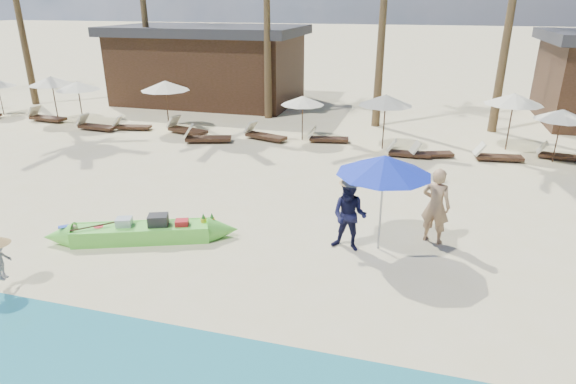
# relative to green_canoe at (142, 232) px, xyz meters

# --- Properties ---
(ground) EXTENTS (240.00, 240.00, 0.00)m
(ground) POSITION_rel_green_canoe_xyz_m (2.27, -0.40, -0.23)
(ground) COLOR beige
(ground) RESTS_ON ground
(green_canoe) EXTENTS (5.13, 2.23, 0.68)m
(green_canoe) POSITION_rel_green_canoe_xyz_m (0.00, 0.00, 0.00)
(green_canoe) COLOR #68E947
(green_canoe) RESTS_ON ground
(tourist) EXTENTS (0.81, 0.66, 1.93)m
(tourist) POSITION_rel_green_canoe_xyz_m (7.02, 1.91, 0.73)
(tourist) COLOR tan
(tourist) RESTS_ON ground
(vendor_green) EXTENTS (0.95, 0.79, 1.76)m
(vendor_green) POSITION_rel_green_canoe_xyz_m (5.05, 0.93, 0.65)
(vendor_green) COLOR black
(vendor_green) RESTS_ON ground
(vendor_yellow) EXTENTS (0.43, 0.62, 0.88)m
(vendor_yellow) POSITION_rel_green_canoe_xyz_m (-1.67, -2.64, 0.39)
(vendor_yellow) COLOR gray
(vendor_yellow) RESTS_ON ground
(blue_umbrella) EXTENTS (2.21, 2.21, 2.37)m
(blue_umbrella) POSITION_rel_green_canoe_xyz_m (5.76, 1.15, 1.92)
(blue_umbrella) COLOR #99999E
(blue_umbrella) RESTS_ON ground
(resort_parasol_2) EXTENTS (2.14, 2.14, 2.21)m
(resort_parasol_2) POSITION_rel_green_canoe_xyz_m (-11.08, 10.39, 1.76)
(resort_parasol_2) COLOR #3C2218
(resort_parasol_2) RESTS_ON ground
(lounger_2_left) EXTENTS (2.04, 0.80, 0.68)m
(lounger_2_left) POSITION_rel_green_canoe_xyz_m (-11.58, 10.13, -0.00)
(lounger_2_left) COLOR #3C2218
(lounger_2_left) RESTS_ON ground
(resort_parasol_3) EXTENTS (2.02, 2.02, 2.08)m
(resort_parasol_3) POSITION_rel_green_canoe_xyz_m (-9.33, 10.04, 1.65)
(resort_parasol_3) COLOR #3C2218
(resort_parasol_3) RESTS_ON ground
(lounger_3_left) EXTENTS (1.94, 0.71, 0.65)m
(lounger_3_left) POSITION_rel_green_canoe_xyz_m (-8.11, 9.27, -0.01)
(lounger_3_left) COLOR #3C2218
(lounger_3_left) RESTS_ON ground
(lounger_3_right) EXTENTS (1.77, 0.83, 0.58)m
(lounger_3_right) POSITION_rel_green_canoe_xyz_m (-6.54, 9.75, -0.04)
(lounger_3_right) COLOR #3C2218
(lounger_3_right) RESTS_ON ground
(resort_parasol_4) EXTENTS (2.20, 2.20, 2.26)m
(resort_parasol_4) POSITION_rel_green_canoe_xyz_m (-4.83, 10.27, 1.81)
(resort_parasol_4) COLOR #3C2218
(resort_parasol_4) RESTS_ON ground
(lounger_4_left) EXTENTS (2.07, 1.12, 0.67)m
(lounger_4_left) POSITION_rel_green_canoe_xyz_m (-3.75, 9.81, -0.00)
(lounger_4_left) COLOR #3C2218
(lounger_4_left) RESTS_ON ground
(lounger_4_right) EXTENTS (2.09, 1.18, 0.68)m
(lounger_4_right) POSITION_rel_green_canoe_xyz_m (-2.28, 8.70, -0.00)
(lounger_4_right) COLOR #3C2218
(lounger_4_right) RESTS_ON ground
(resort_parasol_5) EXTENTS (1.85, 1.85, 1.91)m
(resort_parasol_5) POSITION_rel_green_canoe_xyz_m (1.62, 10.18, 1.49)
(resort_parasol_5) COLOR #3C2218
(resort_parasol_5) RESTS_ON ground
(lounger_5_left) EXTENTS (2.02, 1.13, 0.66)m
(lounger_5_left) POSITION_rel_green_canoe_xyz_m (-0.03, 9.80, -0.01)
(lounger_5_left) COLOR #3C2218
(lounger_5_left) RESTS_ON ground
(resort_parasol_6) EXTENTS (2.14, 2.14, 2.21)m
(resort_parasol_6) POSITION_rel_green_canoe_xyz_m (5.08, 9.78, 1.76)
(resort_parasol_6) COLOR #3C2218
(resort_parasol_6) RESTS_ON ground
(lounger_6_left) EXTENTS (1.80, 0.82, 0.59)m
(lounger_6_left) POSITION_rel_green_canoe_xyz_m (2.68, 10.11, -0.03)
(lounger_6_left) COLOR #3C2218
(lounger_6_left) RESTS_ON ground
(lounger_6_right) EXTENTS (1.68, 0.54, 0.57)m
(lounger_6_right) POSITION_rel_green_canoe_xyz_m (6.08, 8.90, -0.04)
(lounger_6_right) COLOR #3C2218
(lounger_6_right) RESTS_ON ground
(resort_parasol_7) EXTENTS (2.22, 2.22, 2.29)m
(resort_parasol_7) POSITION_rel_green_canoe_xyz_m (9.92, 10.98, 1.83)
(resort_parasol_7) COLOR #3C2218
(resort_parasol_7) RESTS_ON ground
(lounger_7_left) EXTENTS (1.73, 1.04, 0.56)m
(lounger_7_left) POSITION_rel_green_canoe_xyz_m (6.93, 9.04, -0.04)
(lounger_7_left) COLOR #3C2218
(lounger_7_left) RESTS_ON ground
(lounger_7_right) EXTENTS (1.83, 0.76, 0.60)m
(lounger_7_right) POSITION_rel_green_canoe_xyz_m (9.33, 9.30, -0.03)
(lounger_7_right) COLOR #3C2218
(lounger_7_right) RESTS_ON ground
(resort_parasol_8) EXTENTS (1.94, 1.94, 2.00)m
(resort_parasol_8) POSITION_rel_green_canoe_xyz_m (11.39, 9.70, 1.57)
(resort_parasol_8) COLOR #3C2218
(resort_parasol_8) RESTS_ON ground
(lounger_8_left) EXTENTS (1.72, 0.76, 0.56)m
(lounger_8_left) POSITION_rel_green_canoe_xyz_m (11.64, 10.11, -0.04)
(lounger_8_left) COLOR #3C2218
(lounger_8_left) RESTS_ON ground
(pavilion_west) EXTENTS (10.80, 6.60, 4.30)m
(pavilion_west) POSITION_rel_green_canoe_xyz_m (-5.73, 17.10, 1.96)
(pavilion_west) COLOR #3C2218
(pavilion_west) RESTS_ON ground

